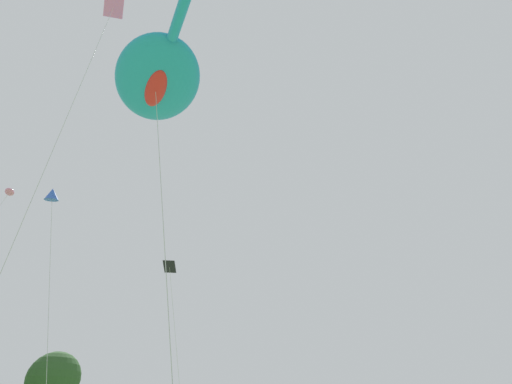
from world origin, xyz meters
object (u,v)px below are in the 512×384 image
(small_kite_delta_white, at_px, (170,273))
(small_kite_bird_shape, at_px, (109,17))
(small_kite_streamer_purple, at_px, (8,194))
(tree_oak_right, at_px, (53,379))
(big_show_kite, at_px, (159,76))
(small_kite_triangle_green, at_px, (52,195))

(small_kite_delta_white, relative_size, small_kite_bird_shape, 0.54)
(small_kite_streamer_purple, height_order, tree_oak_right, small_kite_streamer_purple)
(big_show_kite, xyz_separation_m, small_kite_bird_shape, (-2.73, 1.46, 3.38))
(small_kite_delta_white, bearing_deg, small_kite_bird_shape, -179.87)
(big_show_kite, xyz_separation_m, small_kite_triangle_green, (-1.05, 6.36, -5.04))
(small_kite_delta_white, bearing_deg, big_show_kite, -167.14)
(small_kite_bird_shape, bearing_deg, tree_oak_right, 9.29)
(big_show_kite, xyz_separation_m, small_kite_delta_white, (8.57, 8.85, -5.85))
(big_show_kite, relative_size, small_kite_bird_shape, 0.80)
(tree_oak_right, bearing_deg, small_kite_triangle_green, -116.65)
(big_show_kite, distance_m, small_kite_bird_shape, 4.58)
(small_kite_delta_white, bearing_deg, tree_oak_right, 44.15)
(small_kite_delta_white, height_order, tree_oak_right, small_kite_delta_white)
(big_show_kite, distance_m, small_kite_streamer_purple, 19.95)
(big_show_kite, distance_m, tree_oak_right, 43.33)
(small_kite_streamer_purple, relative_size, small_kite_triangle_green, 1.51)
(tree_oak_right, bearing_deg, small_kite_delta_white, -102.79)
(big_show_kite, bearing_deg, small_kite_delta_white, -20.99)
(small_kite_streamer_purple, distance_m, tree_oak_right, 27.23)
(small_kite_delta_white, bearing_deg, small_kite_streamer_purple, 95.59)
(small_kite_triangle_green, distance_m, tree_oak_right, 37.15)
(small_kite_bird_shape, bearing_deg, small_kite_delta_white, -21.82)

